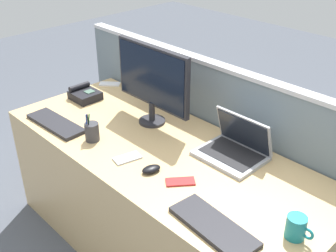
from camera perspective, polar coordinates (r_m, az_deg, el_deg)
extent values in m
plane|color=#4C515B|center=(2.77, -0.78, -16.36)|extent=(10.00, 10.00, 0.00)
cube|color=tan|center=(2.51, -0.84, -10.33)|extent=(2.00, 0.82, 0.75)
cube|color=slate|center=(2.68, 6.18, -3.12)|extent=(2.36, 0.06, 1.10)
cube|color=#B7BAC1|center=(2.43, 6.88, 8.23)|extent=(2.36, 0.07, 0.02)
cube|color=yellow|center=(3.15, -6.23, 4.90)|extent=(0.07, 0.01, 0.09)
cube|color=beige|center=(2.82, -2.20, 7.20)|extent=(0.11, 0.01, 0.08)
cube|color=pink|center=(2.68, 1.05, 5.41)|extent=(0.12, 0.01, 0.09)
cylinder|color=#232328|center=(2.55, -2.19, 0.69)|extent=(0.16, 0.16, 0.02)
cylinder|color=#232328|center=(2.52, -2.22, 2.03)|extent=(0.04, 0.04, 0.12)
cube|color=#232328|center=(2.43, -2.10, 6.83)|extent=(0.57, 0.03, 0.36)
cube|color=black|center=(2.42, -2.39, 6.73)|extent=(0.54, 0.01, 0.33)
cube|color=#9EA0A8|center=(2.23, 8.49, -4.06)|extent=(0.34, 0.27, 0.02)
cube|color=black|center=(2.23, 8.67, -3.73)|extent=(0.30, 0.20, 0.00)
cube|color=#9EA0A8|center=(2.25, 10.34, -0.69)|extent=(0.34, 0.07, 0.20)
cube|color=black|center=(2.24, 10.21, -0.82)|extent=(0.31, 0.06, 0.18)
cube|color=black|center=(2.89, -11.24, 4.12)|extent=(0.18, 0.17, 0.05)
cube|color=#4C6B5B|center=(2.87, -10.69, 4.64)|extent=(0.06, 0.06, 0.01)
cylinder|color=black|center=(2.92, -12.03, 5.30)|extent=(0.04, 0.15, 0.04)
cube|color=#232328|center=(1.79, 6.24, -13.48)|extent=(0.41, 0.19, 0.02)
cube|color=#232328|center=(2.60, -15.10, 0.34)|extent=(0.43, 0.16, 0.02)
ellipsoid|color=black|center=(2.10, -2.31, -5.91)|extent=(0.08, 0.11, 0.03)
cylinder|color=#333338|center=(2.38, -10.34, -0.80)|extent=(0.08, 0.08, 0.11)
cylinder|color=#238438|center=(2.35, -10.81, 0.28)|extent=(0.02, 0.02, 0.13)
cylinder|color=black|center=(2.35, -10.81, 0.18)|extent=(0.01, 0.01, 0.13)
cylinder|color=blue|center=(2.36, -11.06, 0.30)|extent=(0.02, 0.01, 0.13)
cube|color=#B7BAC1|center=(2.21, -5.58, -4.38)|extent=(0.10, 0.16, 0.01)
cube|color=#B22323|center=(2.03, 1.69, -7.61)|extent=(0.14, 0.15, 0.01)
cube|color=silver|center=(3.10, -7.97, 5.71)|extent=(0.16, 0.15, 0.01)
cylinder|color=#197A84|center=(1.80, 17.06, -13.06)|extent=(0.08, 0.08, 0.10)
torus|color=#197A84|center=(1.78, 18.56, -13.80)|extent=(0.05, 0.01, 0.05)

